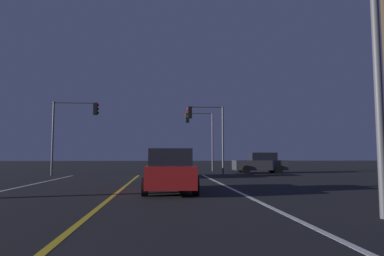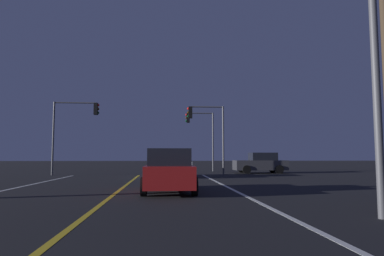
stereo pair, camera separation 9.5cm
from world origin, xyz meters
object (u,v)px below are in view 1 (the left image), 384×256
(traffic_light_near_left, at_px, (75,120))
(traffic_light_far_right, at_px, (200,128))
(car_crossing_side, at_px, (260,163))
(street_lamp_right_near, at_px, (349,15))
(car_lead_same_lane, at_px, (170,171))
(car_ahead_far, at_px, (177,165))
(traffic_light_near_right, at_px, (206,124))

(traffic_light_near_left, bearing_deg, traffic_light_far_right, 28.79)
(traffic_light_far_right, bearing_deg, traffic_light_near_left, 28.79)
(car_crossing_side, bearing_deg, street_lamp_right_near, 79.53)
(car_lead_same_lane, bearing_deg, traffic_light_far_right, -10.02)
(car_lead_same_lane, bearing_deg, car_ahead_far, -4.00)
(car_crossing_side, bearing_deg, traffic_light_far_right, -37.96)
(street_lamp_right_near, bearing_deg, car_lead_same_lane, -55.79)
(car_crossing_side, xyz_separation_m, car_lead_same_lane, (-7.85, -14.22, 0.00))
(traffic_light_near_left, distance_m, street_lamp_right_near, 21.44)
(traffic_light_near_left, bearing_deg, traffic_light_near_right, 0.00)
(car_ahead_far, relative_size, traffic_light_far_right, 0.78)
(car_ahead_far, bearing_deg, traffic_light_far_right, -16.89)
(car_ahead_far, relative_size, traffic_light_near_right, 0.81)
(car_ahead_far, bearing_deg, street_lamp_right_near, -167.71)
(car_lead_same_lane, distance_m, traffic_light_far_right, 18.44)
(car_lead_same_lane, distance_m, traffic_light_near_right, 13.12)
(car_ahead_far, distance_m, street_lamp_right_near, 16.58)
(traffic_light_near_left, bearing_deg, street_lamp_right_near, -59.26)
(car_crossing_side, xyz_separation_m, street_lamp_right_near, (-3.74, -20.26, 3.93))
(car_ahead_far, distance_m, traffic_light_near_left, 8.63)
(traffic_light_far_right, bearing_deg, traffic_light_near_right, 88.61)
(traffic_light_near_right, bearing_deg, traffic_light_near_left, 0.00)
(car_ahead_far, relative_size, car_lead_same_lane, 1.00)
(car_crossing_side, height_order, car_ahead_far, same)
(car_crossing_side, xyz_separation_m, car_ahead_far, (-7.17, -4.52, 0.00))
(traffic_light_near_right, height_order, traffic_light_near_left, traffic_light_near_left)
(traffic_light_far_right, relative_size, street_lamp_right_near, 0.75)
(traffic_light_near_left, distance_m, traffic_light_far_right, 11.42)
(traffic_light_far_right, bearing_deg, car_lead_same_lane, 79.98)
(car_crossing_side, height_order, street_lamp_right_near, street_lamp_right_near)
(car_ahead_far, height_order, traffic_light_near_left, traffic_light_near_left)
(car_crossing_side, relative_size, car_lead_same_lane, 1.00)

